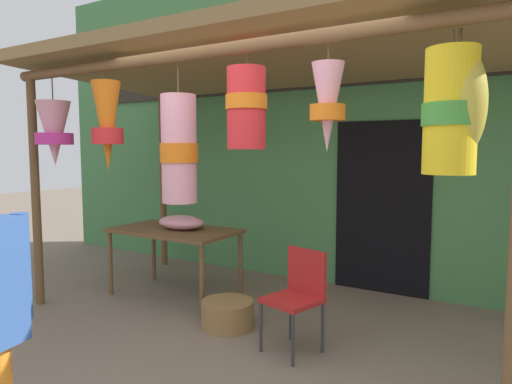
# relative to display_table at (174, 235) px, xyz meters

# --- Properties ---
(ground_plane) EXTENTS (30.00, 30.00, 0.00)m
(ground_plane) POSITION_rel_display_table_xyz_m (1.49, -0.88, -0.70)
(ground_plane) COLOR #756656
(shop_facade) EXTENTS (9.64, 0.29, 4.08)m
(shop_facade) POSITION_rel_display_table_xyz_m (1.49, 1.50, 1.34)
(shop_facade) COLOR #47844C
(shop_facade) RESTS_ON ground_plane
(market_stall_canopy) EXTENTS (4.97, 2.47, 2.68)m
(market_stall_canopy) POSITION_rel_display_table_xyz_m (1.18, -0.20, 1.64)
(market_stall_canopy) COLOR brown
(market_stall_canopy) RESTS_ON ground_plane
(display_table) EXTENTS (1.42, 0.80, 0.78)m
(display_table) POSITION_rel_display_table_xyz_m (0.00, 0.00, 0.00)
(display_table) COLOR brown
(display_table) RESTS_ON ground_plane
(flower_heap_on_table) EXTENTS (0.56, 0.39, 0.15)m
(flower_heap_on_table) POSITION_rel_display_table_xyz_m (0.08, 0.03, 0.15)
(flower_heap_on_table) COLOR pink
(flower_heap_on_table) RESTS_ON display_table
(folding_chair) EXTENTS (0.50, 0.50, 0.84)m
(folding_chair) POSITION_rel_display_table_xyz_m (1.82, -0.54, -0.20)
(folding_chair) COLOR #AD1E1E
(folding_chair) RESTS_ON ground_plane
(wicker_basket_by_table) EXTENTS (0.49, 0.49, 0.25)m
(wicker_basket_by_table) POSITION_rel_display_table_xyz_m (1.03, -0.44, -0.58)
(wicker_basket_by_table) COLOR olive
(wicker_basket_by_table) RESTS_ON ground_plane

